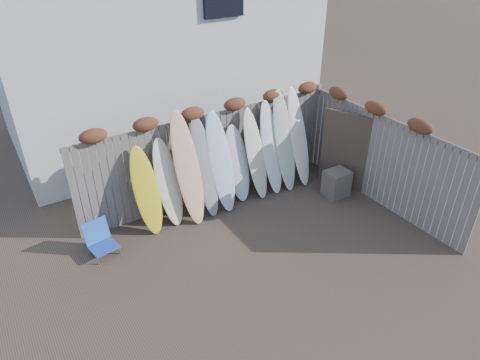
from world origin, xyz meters
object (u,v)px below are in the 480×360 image
beach_chair (100,239)px  lattice_panel (347,151)px  wooden_crate (336,183)px  surfboard_0 (146,191)px

beach_chair → lattice_panel: (5.58, -0.69, 0.62)m
wooden_crate → lattice_panel: size_ratio=0.34×
beach_chair → lattice_panel: lattice_panel is taller
wooden_crate → surfboard_0: (-4.07, 1.12, 0.57)m
lattice_panel → wooden_crate: bearing=-175.8°
lattice_panel → beach_chair: bearing=150.4°
lattice_panel → surfboard_0: size_ratio=1.00×
wooden_crate → surfboard_0: 4.26m
lattice_panel → surfboard_0: bearing=146.0°
beach_chair → surfboard_0: surfboard_0 is taller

